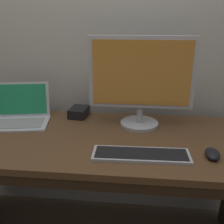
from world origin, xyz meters
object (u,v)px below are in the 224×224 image
laptop_silver (20,113)px  external_monitor (141,79)px  wired_keyboard (141,155)px  computer_mouse (212,154)px  external_drive_box (79,112)px

laptop_silver → external_monitor: size_ratio=0.66×
wired_keyboard → computer_mouse: size_ratio=4.15×
laptop_silver → external_monitor: external_monitor is taller
external_monitor → wired_keyboard: bearing=-88.5°
external_monitor → external_drive_box: (-0.38, 0.12, -0.25)m
external_monitor → laptop_silver: bearing=179.8°
laptop_silver → external_drive_box: size_ratio=2.76×
computer_mouse → external_drive_box: size_ratio=0.79×
laptop_silver → wired_keyboard: (0.72, -0.34, -0.05)m
wired_keyboard → external_drive_box: size_ratio=3.26×
laptop_silver → wired_keyboard: 0.80m
external_monitor → external_drive_box: size_ratio=4.16×
laptop_silver → wired_keyboard: bearing=-25.3°
laptop_silver → computer_mouse: (1.04, -0.32, -0.04)m
laptop_silver → wired_keyboard: laptop_silver is taller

